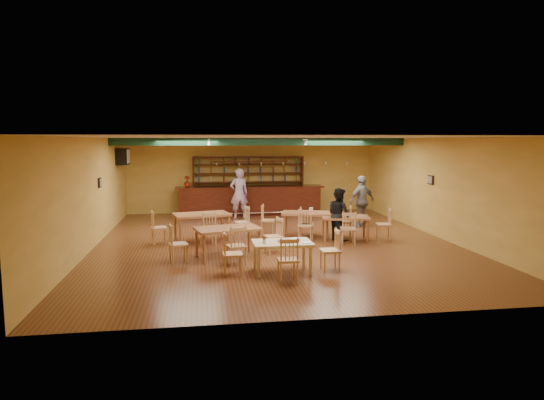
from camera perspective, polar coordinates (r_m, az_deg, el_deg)
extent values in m
plane|color=#592B19|center=(13.79, 0.32, -5.06)|extent=(12.00, 12.00, 0.00)
cube|color=#10321F|center=(16.25, -1.20, 6.99)|extent=(10.00, 0.30, 0.25)
cube|color=white|center=(16.72, -7.64, 7.17)|extent=(0.05, 2.50, 0.05)
cube|color=white|center=(17.07, 3.25, 7.22)|extent=(0.05, 2.50, 0.05)
cube|color=white|center=(17.74, -17.42, 5.00)|extent=(0.34, 0.70, 0.48)
cube|color=black|center=(14.66, -19.90, 1.97)|extent=(0.04, 0.34, 0.28)
cube|color=black|center=(15.55, 18.45, 2.30)|extent=(0.04, 0.34, 0.28)
cube|color=black|center=(18.71, -2.61, -0.07)|extent=(5.76, 0.85, 1.13)
cube|color=black|center=(19.27, -2.82, 1.86)|extent=(4.46, 0.40, 2.28)
imported|color=maroon|center=(18.54, -10.12, 2.19)|extent=(0.31, 0.31, 0.43)
cube|color=#9B5F37|center=(14.13, -8.39, -3.20)|extent=(1.76, 1.29, 0.79)
cube|color=#9B5F37|center=(14.67, 4.09, -2.89)|extent=(1.63, 1.22, 0.73)
cube|color=#9B5F37|center=(11.92, -5.33, -5.13)|extent=(1.72, 1.26, 0.77)
cube|color=#9B5F37|center=(14.25, 8.74, -3.32)|extent=(1.51, 1.06, 0.69)
cube|color=beige|center=(10.63, 1.22, -6.84)|extent=(1.30, 0.84, 0.69)
cylinder|color=silver|center=(10.56, 1.72, -4.96)|extent=(0.48, 0.48, 0.01)
cylinder|color=#EAE5C6|center=(10.34, -0.93, -4.95)|extent=(0.07, 0.07, 0.11)
cube|color=white|center=(10.78, 2.76, -4.67)|extent=(0.24, 0.21, 0.03)
cube|color=silver|center=(10.63, 2.42, -4.83)|extent=(0.33, 0.15, 0.00)
cylinder|color=white|center=(10.47, 4.16, -5.09)|extent=(0.22, 0.22, 0.01)
imported|color=#7E4699|center=(17.81, -3.97, 0.77)|extent=(0.75, 0.56, 1.88)
imported|color=black|center=(14.04, 8.00, -1.70)|extent=(0.82, 0.91, 1.55)
imported|color=gray|center=(16.42, 10.72, -0.14)|extent=(1.10, 0.77, 1.73)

